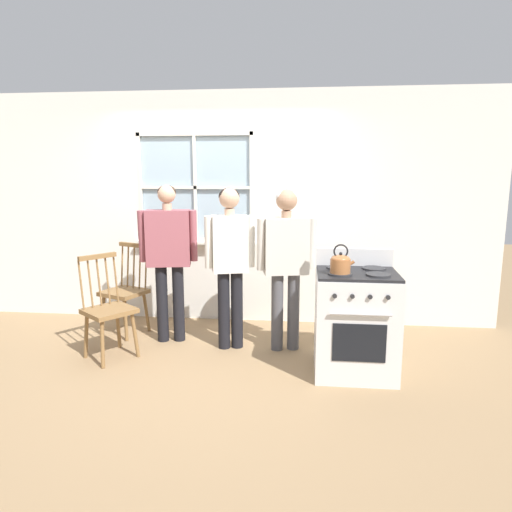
% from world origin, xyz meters
% --- Properties ---
extents(ground_plane, '(16.00, 16.00, 0.00)m').
position_xyz_m(ground_plane, '(0.00, 0.00, 0.00)').
color(ground_plane, '#937551').
extents(wall_back, '(6.40, 0.16, 2.70)m').
position_xyz_m(wall_back, '(0.02, 1.40, 1.33)').
color(wall_back, silver).
rests_on(wall_back, ground_plane).
extents(chair_by_window, '(0.57, 0.58, 1.00)m').
position_xyz_m(chair_by_window, '(-0.89, 0.11, 0.47)').
color(chair_by_window, olive).
rests_on(chair_by_window, ground_plane).
extents(chair_near_wall, '(0.54, 0.53, 1.00)m').
position_xyz_m(chair_near_wall, '(-0.99, 0.79, 0.47)').
color(chair_near_wall, olive).
rests_on(chair_near_wall, ground_plane).
extents(person_elderly_left, '(0.61, 0.29, 1.65)m').
position_xyz_m(person_elderly_left, '(-0.43, 0.60, 0.99)').
color(person_elderly_left, black).
rests_on(person_elderly_left, ground_plane).
extents(person_teen_center, '(0.51, 0.30, 1.63)m').
position_xyz_m(person_teen_center, '(0.24, 0.47, 0.98)').
color(person_teen_center, black).
rests_on(person_teen_center, ground_plane).
extents(person_adult_right, '(0.59, 0.30, 1.62)m').
position_xyz_m(person_adult_right, '(0.80, 0.49, 0.99)').
color(person_adult_right, '#4C4C51').
rests_on(person_adult_right, ground_plane).
extents(stove, '(0.70, 0.68, 1.08)m').
position_xyz_m(stove, '(1.44, 0.01, 0.47)').
color(stove, silver).
rests_on(stove, ground_plane).
extents(kettle, '(0.21, 0.17, 0.25)m').
position_xyz_m(kettle, '(1.28, -0.12, 1.02)').
color(kettle, '#A86638').
rests_on(kettle, stove).
extents(potted_plant, '(0.15, 0.15, 0.29)m').
position_xyz_m(potted_plant, '(-0.51, 1.31, 1.06)').
color(potted_plant, '#42474C').
rests_on(potted_plant, wall_back).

